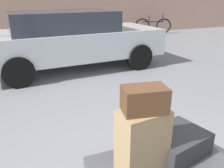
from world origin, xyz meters
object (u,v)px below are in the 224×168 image
suitcase_charcoal_rear_right (176,142)px  duffel_bag_brown_topmost_pile (145,99)px  bollard_kerb_mid (142,34)px  suitcase_tan_front_left (142,141)px  parked_car (71,38)px  bicycle_leaning (153,26)px  bollard_kerb_near (111,36)px

suitcase_charcoal_rear_right → duffel_bag_brown_topmost_pile: size_ratio=1.59×
duffel_bag_brown_topmost_pile → bollard_kerb_mid: bearing=70.9°
suitcase_tan_front_left → parked_car: parked_car is taller
suitcase_charcoal_rear_right → bicycle_leaning: (4.95, 8.54, -0.07)m
suitcase_tan_front_left → duffel_bag_brown_topmost_pile: (0.00, 0.00, 0.38)m
suitcase_tan_front_left → parked_car: size_ratio=0.13×
bollard_kerb_mid → suitcase_charcoal_rear_right: bearing=-116.3°
suitcase_charcoal_rear_right → bollard_kerb_mid: bearing=51.2°
suitcase_tan_front_left → duffel_bag_brown_topmost_pile: 0.38m
duffel_bag_brown_topmost_pile → bollard_kerb_near: (2.32, 6.49, -0.64)m
suitcase_charcoal_rear_right → parked_car: parked_car is taller
bicycle_leaning → suitcase_tan_front_left: bearing=-121.9°
suitcase_charcoal_rear_right → duffel_bag_brown_topmost_pile: duffel_bag_brown_topmost_pile is taller
parked_car → bollard_kerb_near: 2.92m
suitcase_charcoal_rear_right → bollard_kerb_mid: 7.15m
bollard_kerb_near → bicycle_leaning: bearing=34.9°
suitcase_tan_front_left → bollard_kerb_near: bearing=64.2°
parked_car → bollard_kerb_mid: size_ratio=6.05×
duffel_bag_brown_topmost_pile → bicycle_leaning: size_ratio=0.21×
parked_car → bicycle_leaning: parked_car is taller
bicycle_leaning → duffel_bag_brown_topmost_pile: bearing=-121.9°
suitcase_tan_front_left → suitcase_charcoal_rear_right: 0.46m
bicycle_leaning → bollard_kerb_near: size_ratio=2.28×
bollard_kerb_near → bollard_kerb_mid: same height
bicycle_leaning → bollard_kerb_mid: 2.78m
parked_car → bicycle_leaning: (4.99, 4.27, -0.39)m
duffel_bag_brown_topmost_pile → suitcase_charcoal_rear_right: bearing=21.0°
suitcase_tan_front_left → bollard_kerb_mid: bearing=55.0°
suitcase_charcoal_rear_right → bollard_kerb_mid: size_ratio=0.75×
duffel_bag_brown_topmost_pile → suitcase_tan_front_left: bearing=0.0°
duffel_bag_brown_topmost_pile → bicycle_leaning: 10.18m
duffel_bag_brown_topmost_pile → bollard_kerb_near: size_ratio=0.47×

